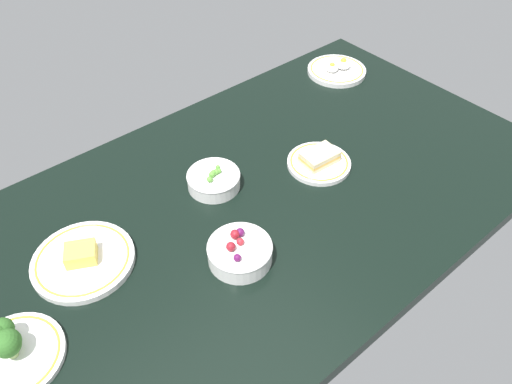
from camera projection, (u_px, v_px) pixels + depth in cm
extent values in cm
cube|color=black|center=(256.00, 203.00, 128.58)|extent=(159.65, 89.72, 4.00)
cylinder|color=white|center=(240.00, 253.00, 111.50)|extent=(14.48, 14.48, 4.24)
torus|color=white|center=(240.00, 247.00, 110.03)|extent=(14.70, 14.70, 0.80)
sphere|color=#B2232D|center=(240.00, 242.00, 110.03)|extent=(1.70, 1.70, 1.70)
sphere|color=#59144C|center=(240.00, 232.00, 111.81)|extent=(1.99, 1.99, 1.99)
sphere|color=maroon|center=(231.00, 247.00, 108.74)|extent=(2.12, 2.12, 2.12)
sphere|color=maroon|center=(235.00, 234.00, 111.25)|extent=(2.18, 2.18, 2.18)
sphere|color=#59144C|center=(237.00, 258.00, 106.79)|extent=(1.69, 1.69, 1.69)
cylinder|color=white|center=(83.00, 261.00, 111.64)|extent=(22.80, 22.80, 1.53)
torus|color=gold|center=(83.00, 259.00, 111.11)|extent=(20.57, 20.57, 0.50)
cube|color=#F2D14C|center=(81.00, 254.00, 109.94)|extent=(8.50, 8.08, 3.37)
cylinder|color=white|center=(337.00, 71.00, 170.36)|extent=(19.74, 19.74, 1.59)
torus|color=gold|center=(337.00, 69.00, 169.81)|extent=(17.87, 17.87, 0.50)
ellipsoid|color=white|center=(332.00, 68.00, 167.87)|extent=(4.39, 4.39, 2.42)
sphere|color=yellow|center=(332.00, 65.00, 167.11)|extent=(1.76, 1.76, 1.76)
ellipsoid|color=white|center=(343.00, 64.00, 169.20)|extent=(5.17, 5.17, 2.84)
sphere|color=yellow|center=(343.00, 61.00, 168.32)|extent=(2.07, 2.07, 2.07)
cylinder|color=white|center=(319.00, 163.00, 135.81)|extent=(17.27, 17.27, 1.30)
torus|color=gold|center=(319.00, 162.00, 135.36)|extent=(15.70, 15.70, 0.50)
cube|color=beige|center=(319.00, 160.00, 134.94)|extent=(10.13, 7.26, 1.20)
cube|color=#E5B24C|center=(320.00, 157.00, 134.24)|extent=(10.13, 7.26, 0.80)
cube|color=beige|center=(320.00, 154.00, 133.55)|extent=(10.13, 7.26, 1.20)
cylinder|color=white|center=(214.00, 181.00, 129.00)|extent=(13.61, 13.61, 3.78)
torus|color=white|center=(213.00, 175.00, 127.68)|extent=(13.86, 13.86, 0.80)
sphere|color=#599E38|center=(218.00, 167.00, 129.05)|extent=(1.17, 1.17, 1.17)
sphere|color=#599E38|center=(210.00, 179.00, 125.43)|extent=(1.56, 1.56, 1.56)
sphere|color=#599E38|center=(216.00, 172.00, 127.48)|extent=(1.32, 1.32, 1.32)
sphere|color=#599E38|center=(212.00, 174.00, 126.70)|extent=(1.59, 1.59, 1.59)
sphere|color=#599E38|center=(219.00, 171.00, 127.93)|extent=(1.33, 1.33, 1.33)
sphere|color=#599E38|center=(216.00, 172.00, 127.57)|extent=(1.48, 1.48, 1.48)
sphere|color=#599E38|center=(218.00, 171.00, 127.90)|extent=(1.31, 1.31, 1.31)
sphere|color=#599E38|center=(213.00, 173.00, 127.10)|extent=(1.59, 1.59, 1.59)
cylinder|color=white|center=(14.00, 357.00, 95.23)|extent=(19.12, 19.12, 1.13)
torus|color=gold|center=(13.00, 356.00, 94.84)|extent=(17.33, 17.33, 0.50)
cylinder|color=#9EBC72|center=(13.00, 350.00, 94.63)|extent=(1.77, 1.77, 2.00)
sphere|color=#2D6023|center=(7.00, 342.00, 92.62)|extent=(5.05, 5.05, 5.05)
cylinder|color=#9EBC72|center=(12.00, 352.00, 94.24)|extent=(1.78, 1.78, 2.04)
sphere|color=#2D6023|center=(7.00, 344.00, 92.20)|extent=(5.10, 5.10, 5.10)
cylinder|color=#9EBC72|center=(8.00, 338.00, 96.34)|extent=(1.57, 1.57, 2.20)
sphere|color=#2D6023|center=(3.00, 330.00, 94.40)|extent=(4.48, 4.48, 4.48)
cylinder|color=#9EBC72|center=(1.00, 342.00, 95.40)|extent=(1.51, 1.51, 2.76)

